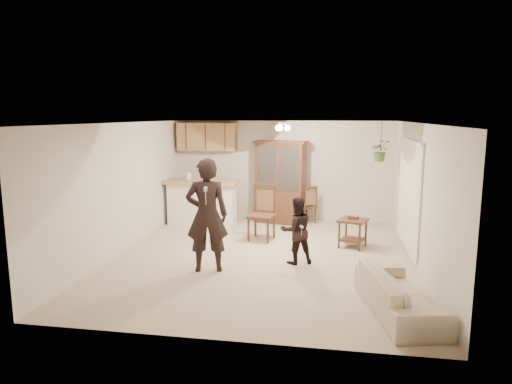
% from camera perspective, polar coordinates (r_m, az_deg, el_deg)
% --- Properties ---
extents(floor, '(6.50, 6.50, 0.00)m').
position_cam_1_polar(floor, '(8.66, 0.89, -8.15)').
color(floor, '#C1AB92').
rests_on(floor, ground).
extents(ceiling, '(5.50, 6.50, 0.02)m').
position_cam_1_polar(ceiling, '(8.25, 0.93, 8.62)').
color(ceiling, silver).
rests_on(ceiling, wall_back).
extents(wall_back, '(5.50, 0.02, 2.50)m').
position_cam_1_polar(wall_back, '(11.56, 3.32, 2.68)').
color(wall_back, beige).
rests_on(wall_back, ground).
extents(wall_front, '(5.50, 0.02, 2.50)m').
position_cam_1_polar(wall_front, '(5.25, -4.43, -5.82)').
color(wall_front, beige).
rests_on(wall_front, ground).
extents(wall_left, '(0.02, 6.50, 2.50)m').
position_cam_1_polar(wall_left, '(9.18, -16.32, 0.50)').
color(wall_left, beige).
rests_on(wall_left, ground).
extents(wall_right, '(0.02, 6.50, 2.50)m').
position_cam_1_polar(wall_right, '(8.41, 19.77, -0.49)').
color(wall_right, beige).
rests_on(wall_right, ground).
extents(breakfast_bar, '(1.60, 0.55, 1.00)m').
position_cam_1_polar(breakfast_bar, '(11.16, -6.72, -1.52)').
color(breakfast_bar, white).
rests_on(breakfast_bar, floor).
extents(bar_top, '(1.75, 0.70, 0.08)m').
position_cam_1_polar(bar_top, '(11.06, -6.77, 1.27)').
color(bar_top, tan).
rests_on(bar_top, breakfast_bar).
extents(upper_cabinets, '(1.50, 0.34, 0.70)m').
position_cam_1_polar(upper_cabinets, '(11.67, -6.12, 6.90)').
color(upper_cabinets, olive).
rests_on(upper_cabinets, wall_back).
extents(vertical_blinds, '(0.06, 2.30, 2.10)m').
position_cam_1_polar(vertical_blinds, '(9.31, 18.51, -0.43)').
color(vertical_blinds, white).
rests_on(vertical_blinds, wall_right).
extents(ceiling_fixture, '(0.36, 0.36, 0.20)m').
position_cam_1_polar(ceiling_fixture, '(9.42, 3.25, 8.12)').
color(ceiling_fixture, '#FFEEBF').
rests_on(ceiling_fixture, ceiling).
extents(hanging_plant, '(0.43, 0.37, 0.48)m').
position_cam_1_polar(hanging_plant, '(10.64, 15.30, 5.00)').
color(hanging_plant, '#245020').
rests_on(hanging_plant, ceiling).
extents(plant_cord, '(0.01, 0.01, 0.65)m').
position_cam_1_polar(plant_cord, '(10.62, 15.38, 6.75)').
color(plant_cord, black).
rests_on(plant_cord, ceiling).
extents(sofa, '(1.10, 1.98, 0.73)m').
position_cam_1_polar(sofa, '(6.54, 17.47, -11.23)').
color(sofa, '#F1E6C6').
rests_on(sofa, floor).
extents(adult, '(0.74, 0.58, 1.80)m').
position_cam_1_polar(adult, '(7.76, -6.15, -3.43)').
color(adult, black).
rests_on(adult, floor).
extents(child, '(0.80, 0.72, 1.35)m').
position_cam_1_polar(child, '(8.19, 5.09, -4.34)').
color(child, black).
rests_on(child, floor).
extents(china_hutch, '(1.36, 0.77, 2.03)m').
position_cam_1_polar(china_hutch, '(11.18, 3.09, 1.16)').
color(china_hutch, '#3E2316').
rests_on(china_hutch, floor).
extents(side_table, '(0.68, 0.68, 0.64)m').
position_cam_1_polar(side_table, '(9.43, 11.99, -5.00)').
color(side_table, '#3E2316').
rests_on(side_table, floor).
extents(chair_bar, '(0.50, 0.50, 1.07)m').
position_cam_1_polar(chair_bar, '(11.40, -4.66, -2.27)').
color(chair_bar, '#3E2316').
rests_on(chair_bar, floor).
extents(chair_hutch_left, '(0.60, 0.60, 1.17)m').
position_cam_1_polar(chair_hutch_left, '(9.74, 0.69, -4.12)').
color(chair_hutch_left, '#3E2316').
rests_on(chair_hutch_left, floor).
extents(chair_hutch_right, '(0.58, 0.58, 0.93)m').
position_cam_1_polar(chair_hutch_right, '(11.34, 6.24, -2.55)').
color(chair_hutch_right, '#3E2316').
rests_on(chair_hutch_right, floor).
extents(controller_adult, '(0.09, 0.18, 0.05)m').
position_cam_1_polar(controller_adult, '(7.20, -6.32, 0.35)').
color(controller_adult, silver).
rests_on(controller_adult, adult).
extents(controller_child, '(0.07, 0.11, 0.03)m').
position_cam_1_polar(controller_child, '(7.91, 5.71, -4.34)').
color(controller_child, silver).
rests_on(controller_child, child).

